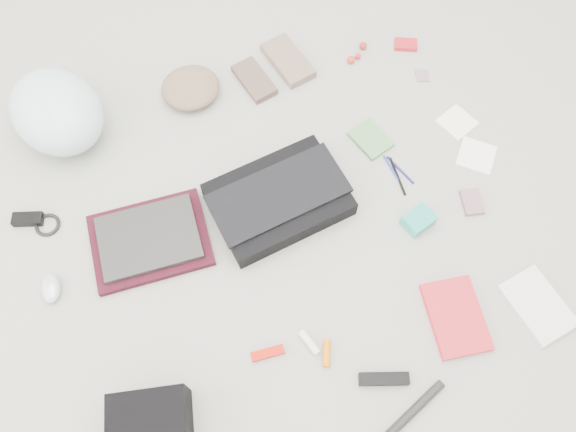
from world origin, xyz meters
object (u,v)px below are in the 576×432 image
object	(u,v)px
laptop	(149,238)
bike_helmet	(57,112)
accordion_wallet	(418,220)
camera_bag	(151,420)
book_red	(456,317)
messenger_bag	(279,199)

from	to	relation	value
laptop	bike_helmet	xyz separation A→B (m)	(-0.18, 0.50, 0.07)
laptop	accordion_wallet	bearing A→B (deg)	-12.17
laptop	camera_bag	world-z (taller)	camera_bag
laptop	accordion_wallet	size ratio (longest dim) A/B	3.40
accordion_wallet	laptop	bearing A→B (deg)	147.98
laptop	book_red	bearing A→B (deg)	-31.31
laptop	camera_bag	xyz separation A→B (m)	(-0.11, -0.53, 0.03)
bike_helmet	book_red	world-z (taller)	bike_helmet
camera_bag	accordion_wallet	distance (m)	0.98
messenger_bag	bike_helmet	distance (m)	0.79
camera_bag	accordion_wallet	bearing A→B (deg)	30.09
messenger_bag	camera_bag	xyz separation A→B (m)	(-0.53, -0.52, 0.03)
camera_bag	book_red	xyz separation A→B (m)	(0.90, -0.00, -0.05)
messenger_bag	laptop	world-z (taller)	messenger_bag
camera_bag	accordion_wallet	world-z (taller)	camera_bag
messenger_bag	bike_helmet	xyz separation A→B (m)	(-0.60, 0.51, 0.07)
messenger_bag	book_red	size ratio (longest dim) A/B	1.80
accordion_wallet	messenger_bag	bearing A→B (deg)	134.90
messenger_bag	book_red	bearing A→B (deg)	-62.91
messenger_bag	laptop	bearing A→B (deg)	171.00
bike_helmet	camera_bag	world-z (taller)	bike_helmet
messenger_bag	accordion_wallet	bearing A→B (deg)	-35.96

